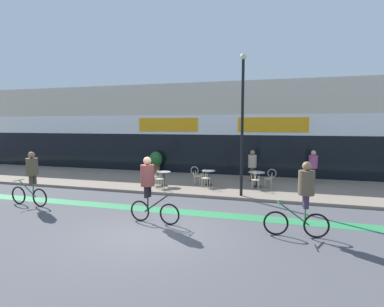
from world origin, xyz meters
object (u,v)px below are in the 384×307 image
planter_pot (156,161)px  cyclist_0 (304,194)px  bistro_table_0 (164,176)px  cafe_chair_2_side (270,177)px  pedestrian_near_end (313,164)px  bistro_table_1 (208,175)px  cafe_chair_0_near (159,178)px  cafe_chair_0_side (152,175)px  cyclist_1 (31,176)px  cafe_chair_2_near (255,178)px  pedestrian_far_end (252,163)px  cafe_chair_1_side (196,174)px  cafe_chair_1_near (205,177)px  bistro_table_2 (257,176)px  cyclist_2 (149,185)px  lamp_post (242,116)px

planter_pot → cyclist_0: 11.82m
bistro_table_0 → planter_pot: (-1.99, 3.69, 0.24)m
cafe_chair_2_side → pedestrian_near_end: bearing=-138.9°
bistro_table_1 → cafe_chair_0_near: cafe_chair_0_near is taller
bistro_table_0 → bistro_table_1: bearing=21.5°
cafe_chair_0_side → cyclist_1: cyclist_1 is taller
cafe_chair_0_side → pedestrian_near_end: pedestrian_near_end is taller
bistro_table_0 → cafe_chair_2_near: (4.39, 0.42, 0.02)m
cafe_chair_2_near → planter_pot: (-6.38, 3.27, 0.22)m
cafe_chair_2_near → pedestrian_far_end: bearing=15.4°
bistro_table_0 → planter_pot: bearing=118.4°
bistro_table_1 → cyclist_0: 7.04m
planter_pot → cyclist_0: (8.07, -8.64, 0.37)m
cafe_chair_1_side → pedestrian_far_end: (2.66, 1.50, 0.47)m
cafe_chair_0_side → cafe_chair_1_near: same height
bistro_table_1 → planter_pot: (-4.05, 2.88, 0.22)m
bistro_table_0 → bistro_table_1: 2.21m
bistro_table_2 → cyclist_2: (-2.95, -6.01, 0.59)m
cafe_chair_1_near → lamp_post: size_ratio=0.15×
pedestrian_far_end → pedestrian_near_end: bearing=24.4°
bistro_table_2 → cafe_chair_2_side: cafe_chair_2_side is taller
bistro_table_2 → pedestrian_near_end: 3.31m
bistro_table_2 → cyclist_1: bearing=-146.0°
cafe_chair_1_near → lamp_post: lamp_post is taller
bistro_table_1 → cyclist_2: bearing=-96.0°
cafe_chair_1_near → cyclist_1: size_ratio=0.43×
bistro_table_2 → cafe_chair_2_near: size_ratio=0.89×
planter_pot → cafe_chair_0_near: bearing=-65.3°
bistro_table_2 → cafe_chair_0_near: 4.71m
bistro_table_1 → cyclist_2: (-0.61, -5.78, 0.59)m
cafe_chair_1_near → cyclist_1: (-5.76, -4.61, 0.55)m
planter_pot → cafe_chair_2_side: bearing=-20.7°
cafe_chair_0_side → pedestrian_near_end: (7.76, 2.86, 0.49)m
cafe_chair_0_near → cyclist_2: bearing=-155.1°
pedestrian_near_end → cafe_chair_1_side: bearing=-164.6°
cyclist_1 → cyclist_2: 5.19m
cafe_chair_1_side → cyclist_2: bearing=-87.3°
bistro_table_1 → lamp_post: (1.85, -1.81, 2.84)m
cafe_chair_2_near → cyclist_0: cyclist_0 is taller
cafe_chair_1_side → cafe_chair_2_near: same height
cyclist_2 → pedestrian_near_end: (5.68, 7.81, -0.11)m
planter_pot → cyclist_0: size_ratio=0.62×
bistro_table_1 → cafe_chair_0_near: bearing=-145.2°
cafe_chair_2_near → cyclist_2: bearing=157.6°
cafe_chair_2_side → bistro_table_1: bearing=5.0°
cyclist_2 → bistro_table_0: bearing=110.8°
cafe_chair_0_near → cyclist_0: cyclist_0 is taller
cafe_chair_0_near → pedestrian_near_end: 7.95m
bistro_table_1 → cafe_chair_1_side: 0.63m
cafe_chair_0_side → cafe_chair_0_near: bearing=-52.1°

